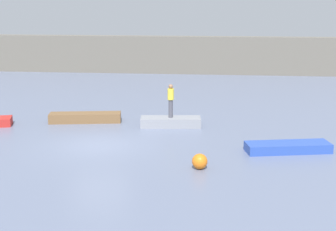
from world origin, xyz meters
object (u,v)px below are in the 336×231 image
Objects in this scene: rowboat_brown at (85,118)px; rowboat_blue at (288,147)px; mooring_buoy at (200,161)px; person_yellow_shirt at (171,99)px; rowboat_grey at (171,122)px.

rowboat_blue is at bearing -32.85° from rowboat_brown.
person_yellow_shirt is at bearing 105.39° from mooring_buoy.
person_yellow_shirt reaches higher than rowboat_brown.
rowboat_grey is at bearing 132.75° from rowboat_blue.
rowboat_grey is 1.78× the size of person_yellow_shirt.
rowboat_brown is 10.83m from rowboat_blue.
rowboat_brown is 9.36m from mooring_buoy.
rowboat_brown is 1.04× the size of rowboat_blue.
mooring_buoy reaches higher than rowboat_brown.
rowboat_blue is at bearing -40.92° from rowboat_grey.
mooring_buoy is at bearing -156.16° from rowboat_blue.
rowboat_grey is 0.85× the size of rowboat_blue.
mooring_buoy is at bearing -57.04° from rowboat_brown.
rowboat_grey is at bearing -15.50° from rowboat_brown.
rowboat_brown is at bearing 144.75° from rowboat_blue.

